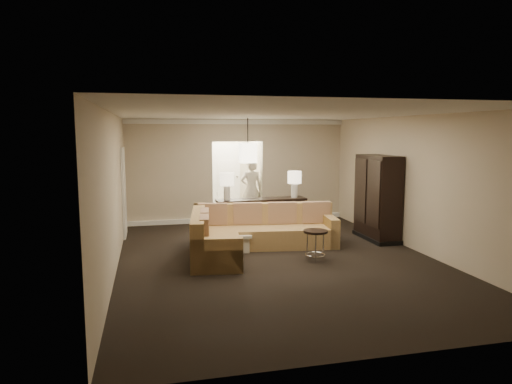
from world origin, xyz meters
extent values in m
plane|color=black|center=(0.00, 0.00, 0.00)|extent=(8.00, 8.00, 0.00)
cube|color=#C9B298|center=(0.00, 4.00, 1.40)|extent=(6.00, 0.04, 2.80)
cube|color=#C9B298|center=(0.00, -4.00, 1.40)|extent=(6.00, 0.04, 2.80)
cube|color=#C9B298|center=(-3.00, 0.00, 1.40)|extent=(0.04, 8.00, 2.80)
cube|color=#C9B298|center=(3.00, 0.00, 1.40)|extent=(0.04, 8.00, 2.80)
cube|color=silver|center=(0.00, 0.00, 2.80)|extent=(6.00, 8.00, 0.02)
cube|color=white|center=(0.00, 3.95, 2.73)|extent=(6.00, 0.10, 0.12)
cube|color=white|center=(0.00, 3.95, 0.06)|extent=(6.00, 0.10, 0.12)
cube|color=white|center=(-2.97, 2.80, 1.05)|extent=(0.05, 0.90, 2.10)
cube|color=beige|center=(0.00, 5.00, 0.00)|extent=(1.40, 2.00, 0.01)
cube|color=beige|center=(-0.70, 5.00, 1.40)|extent=(0.04, 2.00, 2.80)
cube|color=beige|center=(0.70, 5.00, 1.40)|extent=(0.04, 2.00, 2.80)
cube|color=beige|center=(0.00, 6.00, 1.40)|extent=(1.40, 0.04, 2.80)
cube|color=white|center=(0.00, 5.97, 1.05)|extent=(0.90, 0.05, 2.10)
cube|color=brown|center=(0.02, 1.05, 0.21)|extent=(3.16, 1.31, 0.43)
cube|color=brown|center=(-1.19, 0.03, 0.21)|extent=(1.10, 1.54, 0.43)
cube|color=brown|center=(0.07, 1.39, 0.66)|extent=(3.07, 0.64, 0.47)
cube|color=brown|center=(-1.46, 0.58, 0.66)|extent=(0.56, 2.46, 0.47)
cube|color=brown|center=(1.44, 0.87, 0.32)|extent=(0.32, 0.94, 0.63)
cube|color=brown|center=(-1.27, -0.58, 0.32)|extent=(0.94, 0.32, 0.63)
cube|color=#8F674C|center=(-1.05, 1.48, 0.68)|extent=(0.65, 0.24, 0.47)
cube|color=#8F674C|center=(-0.30, 1.38, 0.68)|extent=(0.65, 0.24, 0.47)
cube|color=#8F674C|center=(0.46, 1.28, 0.68)|extent=(0.65, 0.24, 0.47)
cube|color=#8F674C|center=(1.22, 1.18, 0.68)|extent=(0.65, 0.24, 0.47)
cube|color=#8F674C|center=(-1.33, 0.66, 0.68)|extent=(0.24, 0.63, 0.47)
cube|color=#8F674C|center=(-1.42, -0.05, 0.68)|extent=(0.24, 0.63, 0.47)
cube|color=white|center=(-0.84, 1.00, 0.16)|extent=(0.83, 0.83, 0.31)
cube|color=white|center=(-0.84, 1.00, 0.34)|extent=(0.92, 0.92, 0.06)
cube|color=black|center=(-0.88, 0.95, 0.38)|extent=(0.05, 0.15, 0.02)
cube|color=beige|center=(-0.70, 1.14, 0.37)|extent=(0.20, 0.28, 0.01)
cube|color=black|center=(0.26, 2.36, 0.82)|extent=(2.22, 0.58, 0.06)
cube|color=black|center=(-0.74, 2.33, 0.40)|extent=(0.10, 0.45, 0.80)
cube|color=black|center=(1.26, 2.40, 0.40)|extent=(0.10, 0.45, 0.80)
cube|color=black|center=(0.26, 2.36, 0.12)|extent=(2.12, 0.53, 0.04)
cube|color=black|center=(2.70, 1.12, 0.97)|extent=(0.54, 1.29, 1.94)
cube|color=black|center=(2.42, 0.80, 1.11)|extent=(0.03, 0.57, 1.48)
cube|color=black|center=(2.42, 1.45, 1.11)|extent=(0.03, 0.57, 1.48)
cube|color=black|center=(2.70, 1.12, 0.05)|extent=(0.57, 1.35, 0.09)
cylinder|color=black|center=(0.70, -0.20, 0.56)|extent=(0.47, 0.47, 0.04)
torus|color=silver|center=(0.70, -0.20, 0.11)|extent=(0.39, 0.39, 0.03)
cylinder|color=silver|center=(0.88, -0.16, 0.28)|extent=(0.03, 0.03, 0.55)
cylinder|color=silver|center=(0.58, -0.06, 0.28)|extent=(0.03, 0.03, 0.55)
cylinder|color=silver|center=(0.64, -0.37, 0.28)|extent=(0.03, 0.03, 0.55)
cylinder|color=silver|center=(-0.59, 2.33, 1.03)|extent=(0.16, 0.16, 0.35)
cylinder|color=#FFE7BF|center=(-0.59, 2.33, 1.35)|extent=(0.34, 0.34, 0.30)
cylinder|color=silver|center=(1.11, 2.40, 1.03)|extent=(0.16, 0.16, 0.35)
cylinder|color=#FFE7BF|center=(1.11, 2.40, 1.35)|extent=(0.34, 0.34, 0.30)
cylinder|color=black|center=(0.00, 2.70, 2.50)|extent=(0.02, 0.02, 0.60)
cube|color=#FFEFC6|center=(0.00, 2.70, 1.95)|extent=(0.38, 0.38, 0.48)
imported|color=silver|center=(0.45, 4.30, 0.93)|extent=(0.71, 0.51, 1.86)
camera|label=1|loc=(-2.38, -8.28, 2.46)|focal=32.00mm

